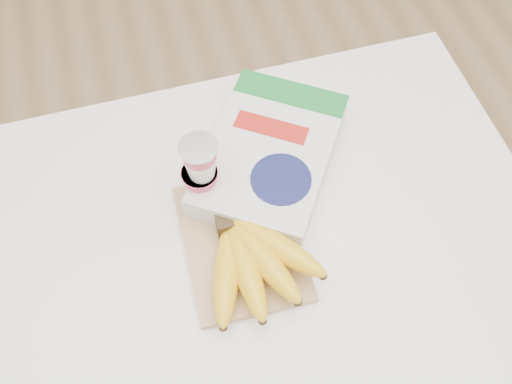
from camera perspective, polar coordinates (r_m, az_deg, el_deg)
The scene contains 6 objects.
room at distance 0.54m, azimuth -6.21°, elevation 16.73°, with size 4.00×4.00×4.00m.
table at distance 1.35m, azimuth -2.45°, elevation -13.59°, with size 1.13×0.75×0.85m, color white.
cutting_board at distance 0.96m, azimuth -1.46°, elevation -5.04°, with size 0.19×0.26×0.01m, color tan.
bananas at distance 0.90m, azimuth -0.41°, elevation -6.78°, with size 0.21×0.21×0.07m.
yogurt_stack at distance 0.93m, azimuth -5.59°, elevation 2.14°, with size 0.07×0.07×0.15m.
cereal_box at distance 1.01m, azimuth 1.40°, elevation 3.62°, with size 0.34×0.37×0.07m.
Camera 1 is at (-0.06, -0.40, 1.71)m, focal length 40.00 mm.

